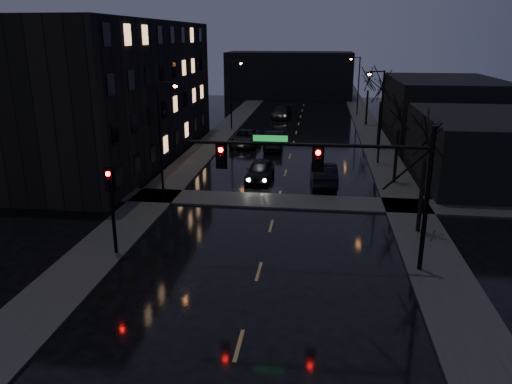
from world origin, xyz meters
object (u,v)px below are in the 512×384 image
(oncoming_car_d, at_px, (281,112))
(lead_car, at_px, (324,174))
(oncoming_car_a, at_px, (260,170))
(oncoming_car_c, at_px, (245,138))
(oncoming_car_b, at_px, (274,141))

(oncoming_car_d, relative_size, lead_car, 1.07)
(oncoming_car_a, height_order, oncoming_car_c, oncoming_car_a)
(oncoming_car_c, relative_size, lead_car, 1.10)
(oncoming_car_a, xyz_separation_m, lead_car, (4.87, -0.50, 0.06))
(oncoming_car_b, height_order, oncoming_car_c, oncoming_car_b)
(oncoming_car_d, bearing_deg, oncoming_car_a, -82.68)
(oncoming_car_c, bearing_deg, oncoming_car_d, 84.37)
(lead_car, bearing_deg, oncoming_car_a, -9.25)
(oncoming_car_b, bearing_deg, lead_car, -70.18)
(oncoming_car_a, relative_size, lead_car, 0.90)
(oncoming_car_a, xyz_separation_m, oncoming_car_b, (0.00, 11.33, 0.04))
(lead_car, bearing_deg, oncoming_car_d, -83.26)
(oncoming_car_b, distance_m, oncoming_car_c, 3.30)
(oncoming_car_a, height_order, oncoming_car_d, oncoming_car_d)
(oncoming_car_c, xyz_separation_m, oncoming_car_d, (2.27, 18.36, 0.02))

